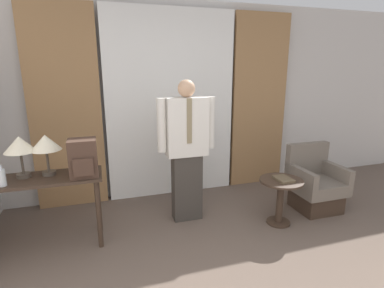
% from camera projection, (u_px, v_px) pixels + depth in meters
% --- Properties ---
extents(wall_back, '(10.00, 0.06, 2.70)m').
position_uv_depth(wall_back, '(169.00, 101.00, 4.28)').
color(wall_back, beige).
rests_on(wall_back, ground_plane).
extents(curtain_sheer_center, '(1.80, 0.06, 2.58)m').
position_uv_depth(curtain_sheer_center, '(172.00, 106.00, 4.17)').
color(curtain_sheer_center, white).
rests_on(curtain_sheer_center, ground_plane).
extents(curtain_drape_left, '(0.87, 0.06, 2.58)m').
position_uv_depth(curtain_drape_left, '(65.00, 110.00, 3.77)').
color(curtain_drape_left, '#997047').
rests_on(curtain_drape_left, ground_plane).
extents(curtain_drape_right, '(0.87, 0.06, 2.58)m').
position_uv_depth(curtain_drape_right, '(259.00, 102.00, 4.57)').
color(curtain_drape_right, '#997047').
rests_on(curtain_drape_right, ground_plane).
extents(desk, '(1.24, 0.45, 0.76)m').
position_uv_depth(desk, '(38.00, 191.00, 2.96)').
color(desk, '#38281E').
rests_on(desk, ground_plane).
extents(table_lamp_left, '(0.29, 0.29, 0.41)m').
position_uv_depth(table_lamp_left, '(20.00, 146.00, 2.87)').
color(table_lamp_left, '#4C4238').
rests_on(table_lamp_left, desk).
extents(table_lamp_right, '(0.29, 0.29, 0.41)m').
position_uv_depth(table_lamp_right, '(46.00, 144.00, 2.93)').
color(table_lamp_right, '#4C4238').
rests_on(table_lamp_right, desk).
extents(bottle_near_edge, '(0.07, 0.07, 0.20)m').
position_uv_depth(bottle_near_edge, '(2.00, 177.00, 2.71)').
color(bottle_near_edge, silver).
rests_on(bottle_near_edge, desk).
extents(backpack, '(0.26, 0.25, 0.38)m').
position_uv_depth(backpack, '(83.00, 158.00, 2.93)').
color(backpack, '#422D23').
rests_on(backpack, desk).
extents(person, '(0.69, 0.23, 1.68)m').
position_uv_depth(person, '(187.00, 147.00, 3.50)').
color(person, '#38332D').
rests_on(person, ground_plane).
extents(armchair, '(0.61, 0.58, 0.84)m').
position_uv_depth(armchair, '(315.00, 186.00, 3.90)').
color(armchair, '#38281E').
rests_on(armchair, ground_plane).
extents(side_table, '(0.50, 0.50, 0.55)m').
position_uv_depth(side_table, '(280.00, 194.00, 3.50)').
color(side_table, '#38281E').
rests_on(side_table, ground_plane).
extents(book, '(0.17, 0.23, 0.03)m').
position_uv_depth(book, '(283.00, 179.00, 3.44)').
color(book, brown).
rests_on(book, side_table).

